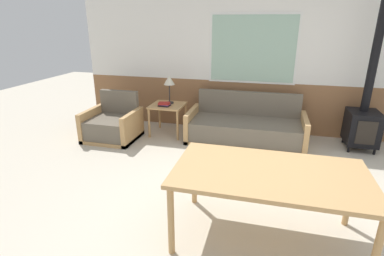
{
  "coord_description": "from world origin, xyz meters",
  "views": [
    {
      "loc": [
        0.04,
        -3.01,
        2.01
      ],
      "look_at": [
        -1.03,
        1.05,
        0.51
      ],
      "focal_mm": 28.0,
      "sensor_mm": 36.0,
      "label": 1
    }
  ],
  "objects_px": {
    "side_table": "(168,109)",
    "wood_stove": "(364,115)",
    "dining_table": "(270,178)",
    "armchair": "(113,125)",
    "table_lamp": "(169,82)",
    "couch": "(245,128)"
  },
  "relations": [
    {
      "from": "side_table",
      "to": "table_lamp",
      "type": "distance_m",
      "value": 0.5
    },
    {
      "from": "table_lamp",
      "to": "side_table",
      "type": "bearing_deg",
      "value": -93.93
    },
    {
      "from": "armchair",
      "to": "wood_stove",
      "type": "distance_m",
      "value": 4.25
    },
    {
      "from": "couch",
      "to": "armchair",
      "type": "distance_m",
      "value": 2.37
    },
    {
      "from": "armchair",
      "to": "table_lamp",
      "type": "xyz_separation_m",
      "value": [
        0.89,
        0.59,
        0.73
      ]
    },
    {
      "from": "side_table",
      "to": "table_lamp",
      "type": "relative_size",
      "value": 1.16
    },
    {
      "from": "armchair",
      "to": "side_table",
      "type": "relative_size",
      "value": 1.49
    },
    {
      "from": "table_lamp",
      "to": "dining_table",
      "type": "xyz_separation_m",
      "value": [
        1.85,
        -2.62,
        -0.31
      ]
    },
    {
      "from": "armchair",
      "to": "wood_stove",
      "type": "height_order",
      "value": "wood_stove"
    },
    {
      "from": "couch",
      "to": "dining_table",
      "type": "relative_size",
      "value": 1.15
    },
    {
      "from": "table_lamp",
      "to": "wood_stove",
      "type": "relative_size",
      "value": 0.21
    },
    {
      "from": "dining_table",
      "to": "wood_stove",
      "type": "relative_size",
      "value": 0.71
    },
    {
      "from": "couch",
      "to": "table_lamp",
      "type": "relative_size",
      "value": 3.91
    },
    {
      "from": "couch",
      "to": "wood_stove",
      "type": "height_order",
      "value": "wood_stove"
    },
    {
      "from": "armchair",
      "to": "table_lamp",
      "type": "bearing_deg",
      "value": 16.32
    },
    {
      "from": "side_table",
      "to": "wood_stove",
      "type": "xyz_separation_m",
      "value": [
        3.31,
        0.15,
        0.09
      ]
    },
    {
      "from": "couch",
      "to": "dining_table",
      "type": "bearing_deg",
      "value": -80.56
    },
    {
      "from": "side_table",
      "to": "dining_table",
      "type": "height_order",
      "value": "dining_table"
    },
    {
      "from": "armchair",
      "to": "dining_table",
      "type": "bearing_deg",
      "value": -53.54
    },
    {
      "from": "couch",
      "to": "side_table",
      "type": "xyz_separation_m",
      "value": [
        -1.44,
        0.0,
        0.25
      ]
    },
    {
      "from": "wood_stove",
      "to": "side_table",
      "type": "bearing_deg",
      "value": -177.33
    },
    {
      "from": "dining_table",
      "to": "wood_stove",
      "type": "distance_m",
      "value": 3.04
    }
  ]
}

